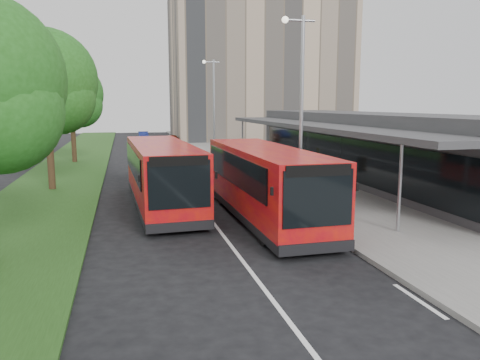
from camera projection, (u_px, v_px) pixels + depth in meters
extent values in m
plane|color=black|center=(215.00, 224.00, 17.76)|extent=(120.00, 120.00, 0.00)
cube|color=slate|center=(241.00, 159.00, 38.33)|extent=(5.00, 80.00, 0.15)
cube|color=#1F4114|center=(74.00, 164.00, 35.25)|extent=(5.00, 80.00, 0.10)
cube|color=silver|center=(174.00, 171.00, 32.13)|extent=(0.12, 70.00, 0.01)
cube|color=silver|center=(419.00, 300.00, 10.88)|extent=(0.12, 2.00, 0.01)
cube|color=silver|center=(316.00, 233.00, 16.63)|extent=(0.12, 2.00, 0.01)
cube|color=silver|center=(267.00, 200.00, 22.37)|extent=(0.12, 2.00, 0.01)
cube|color=silver|center=(237.00, 180.00, 28.12)|extent=(0.12, 2.00, 0.01)
cube|color=silver|center=(218.00, 167.00, 33.87)|extent=(0.12, 2.00, 0.01)
cube|color=silver|center=(204.00, 158.00, 39.62)|extent=(0.12, 2.00, 0.01)
cube|color=silver|center=(194.00, 151.00, 45.37)|extent=(0.12, 2.00, 0.01)
cube|color=silver|center=(186.00, 146.00, 51.11)|extent=(0.12, 2.00, 0.01)
cube|color=silver|center=(179.00, 142.00, 56.86)|extent=(0.12, 2.00, 0.01)
cube|color=silver|center=(174.00, 138.00, 62.61)|extent=(0.12, 2.00, 0.01)
cube|color=tan|center=(260.00, 69.00, 59.87)|extent=(22.00, 12.00, 18.00)
cube|color=#323235|center=(371.00, 147.00, 27.71)|extent=(5.00, 26.00, 4.00)
cube|color=black|center=(332.00, 155.00, 27.18)|extent=(0.06, 24.00, 2.20)
cube|color=#323235|center=(312.00, 126.00, 26.60)|extent=(2.80, 26.00, 0.25)
cylinder|color=#94979C|center=(400.00, 189.00, 16.02)|extent=(0.12, 0.12, 3.30)
cylinder|color=#94979C|center=(242.00, 141.00, 37.10)|extent=(0.12, 0.12, 3.30)
cylinder|color=#372216|center=(50.00, 152.00, 24.39)|extent=(0.36, 0.36, 4.09)
sphere|color=#1D5215|center=(45.00, 80.00, 23.79)|extent=(5.20, 5.20, 5.20)
sphere|color=#1D5215|center=(58.00, 98.00, 23.70)|extent=(3.71, 3.71, 3.71)
sphere|color=#1D5215|center=(37.00, 93.00, 24.26)|extent=(4.09, 4.09, 4.09)
cylinder|color=#372216|center=(74.00, 139.00, 35.91)|extent=(0.36, 0.36, 3.76)
sphere|color=#1D5215|center=(71.00, 94.00, 35.36)|extent=(4.79, 4.79, 4.79)
sphere|color=#1D5215|center=(79.00, 105.00, 35.26)|extent=(3.42, 3.42, 3.42)
sphere|color=#1D5215|center=(65.00, 102.00, 35.82)|extent=(3.76, 3.76, 3.76)
cylinder|color=#94979C|center=(301.00, 113.00, 20.01)|extent=(0.16, 0.16, 8.00)
cylinder|color=#94979C|center=(299.00, 20.00, 19.35)|extent=(1.40, 0.10, 0.10)
sphere|color=silver|center=(285.00, 20.00, 19.21)|extent=(0.28, 0.28, 0.28)
cylinder|color=#94979C|center=(214.00, 109.00, 39.17)|extent=(0.16, 0.16, 8.00)
cylinder|color=#94979C|center=(211.00, 62.00, 38.51)|extent=(1.40, 0.10, 0.10)
sphere|color=silver|center=(204.00, 62.00, 38.36)|extent=(0.28, 0.28, 0.28)
cube|color=red|center=(265.00, 180.00, 18.19)|extent=(2.50, 10.01, 2.52)
cube|color=black|center=(265.00, 211.00, 18.39)|extent=(2.52, 10.03, 0.29)
cube|color=black|center=(318.00, 199.00, 13.37)|extent=(2.14, 0.08, 1.66)
cube|color=black|center=(234.00, 156.00, 22.91)|extent=(2.09, 0.08, 1.24)
cube|color=black|center=(233.00, 169.00, 18.09)|extent=(0.15, 8.55, 1.14)
cube|color=black|center=(292.00, 167.00, 18.69)|extent=(0.15, 8.55, 1.14)
cube|color=black|center=(317.00, 248.00, 13.59)|extent=(2.38, 0.11, 0.33)
cube|color=black|center=(319.00, 171.00, 13.23)|extent=(2.00, 0.06, 0.33)
cube|color=black|center=(272.00, 191.00, 13.20)|extent=(0.08, 0.08, 0.24)
cube|color=black|center=(357.00, 187.00, 13.86)|extent=(0.08, 0.08, 0.24)
cylinder|color=black|center=(266.00, 233.00, 15.04)|extent=(0.30, 0.86, 0.86)
cylinder|color=black|center=(323.00, 229.00, 15.54)|extent=(0.30, 0.86, 0.86)
cylinder|color=black|center=(222.00, 195.00, 21.22)|extent=(0.30, 0.86, 0.86)
cylinder|color=black|center=(264.00, 193.00, 21.71)|extent=(0.30, 0.86, 0.86)
cube|color=red|center=(162.00, 172.00, 20.50)|extent=(2.78, 10.00, 2.50)
cube|color=black|center=(162.00, 199.00, 20.70)|extent=(2.80, 10.02, 0.28)
cube|color=black|center=(180.00, 185.00, 15.75)|extent=(2.12, 0.14, 1.65)
cube|color=black|center=(150.00, 152.00, 25.15)|extent=(2.08, 0.14, 1.23)
cube|color=black|center=(133.00, 162.00, 20.36)|extent=(0.41, 8.49, 1.13)
cube|color=black|center=(187.00, 160.00, 21.03)|extent=(0.41, 8.49, 1.13)
cube|color=black|center=(181.00, 227.00, 15.97)|extent=(2.36, 0.18, 0.33)
cube|color=black|center=(179.00, 161.00, 15.61)|extent=(1.98, 0.12, 0.33)
cube|color=black|center=(139.00, 179.00, 15.54)|extent=(0.08, 0.08, 0.24)
cube|color=black|center=(216.00, 175.00, 16.27)|extent=(0.08, 0.08, 0.24)
cylinder|color=black|center=(146.00, 216.00, 17.37)|extent=(0.32, 0.86, 0.85)
cylinder|color=black|center=(199.00, 212.00, 17.92)|extent=(0.32, 0.86, 0.85)
cylinder|color=black|center=(135.00, 187.00, 23.45)|extent=(0.32, 0.86, 0.85)
cylinder|color=black|center=(174.00, 185.00, 24.00)|extent=(0.32, 0.86, 0.85)
cylinder|color=#372816|center=(259.00, 167.00, 29.17)|extent=(0.65, 0.65, 0.96)
cylinder|color=#FFF80D|center=(245.00, 156.00, 34.98)|extent=(0.16, 0.16, 1.01)
imported|color=#571D0C|center=(173.00, 139.00, 54.10)|extent=(2.07, 3.29, 1.04)
imported|color=navy|center=(143.00, 136.00, 59.02)|extent=(1.25, 3.37, 1.10)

